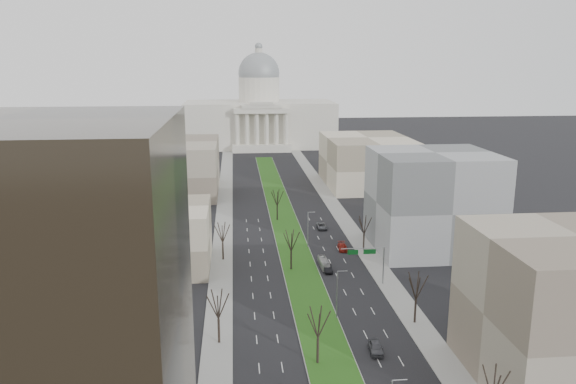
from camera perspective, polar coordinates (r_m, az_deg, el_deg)
ground at (r=164.12m, az=-0.40°, el=-2.89°), size 600.00×600.00×0.00m
median at (r=163.12m, az=-0.37°, el=-2.95°), size 8.00×222.03×0.20m
sidewalk_left at (r=139.69m, az=-6.68°, el=-5.85°), size 5.00×330.00×0.15m
sidewalk_right at (r=143.15m, az=7.53°, el=-5.40°), size 5.00×330.00×0.15m
capitol at (r=308.39m, az=-2.91°, el=7.72°), size 80.00×46.00×55.00m
building_glass_tower at (r=64.86m, az=-26.30°, el=-11.27°), size 34.00×30.00×40.00m
building_beige_left at (r=129.38m, az=-13.74°, el=-4.47°), size 26.00×22.00×14.00m
building_tan_right at (r=90.35m, az=26.88°, el=-10.68°), size 26.00×24.00×22.00m
building_grey_right at (r=141.72m, az=14.46°, el=-0.88°), size 28.00×26.00×24.00m
building_far_left at (r=201.53m, az=-11.41°, el=2.50°), size 30.00×40.00×18.00m
building_far_right at (r=211.12m, az=8.00°, el=3.11°), size 30.00×40.00×18.00m
tree_left_mid at (r=93.39m, az=-7.12°, el=-11.18°), size 5.40×5.40×9.72m
tree_left_far at (r=130.93m, az=-6.68°, el=-4.04°), size 5.28×5.28×9.50m
tree_right_near at (r=77.20m, az=20.20°, el=-17.76°), size 5.16×5.16×9.29m
tree_right_mid at (r=101.84m, az=12.93°, el=-9.21°), size 5.52×5.52×9.94m
tree_right_far at (r=138.38m, az=7.76°, el=-3.26°), size 5.04×5.04×9.07m
tree_median_a at (r=86.94m, az=3.07°, el=-13.02°), size 5.40×5.40×9.72m
tree_median_b at (r=123.80m, az=0.32°, el=-4.89°), size 5.40×5.40×9.72m
tree_median_c at (r=162.16m, az=-1.11°, el=-0.53°), size 5.40×5.40×9.72m
streetlamp_median_b at (r=102.18m, az=5.04°, el=-10.26°), size 1.90×0.20×9.16m
streetlamp_median_c at (r=139.32m, az=2.06°, el=-3.77°), size 1.90×0.20×9.16m
mast_arm_signs at (r=117.35m, az=8.42°, el=-6.52°), size 9.12×0.24×8.09m
car_grey_near at (r=93.84m, az=8.90°, el=-15.31°), size 2.37×5.11×1.69m
car_black at (r=125.42m, az=3.98°, el=-7.66°), size 1.95×5.10×1.66m
car_red at (r=139.26m, az=5.56°, el=-5.58°), size 2.50×5.43×1.54m
car_grey_far at (r=156.08m, az=3.43°, el=-3.47°), size 2.52×5.40×1.50m
box_van at (r=127.62m, az=3.65°, el=-7.21°), size 1.85×7.19×1.99m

